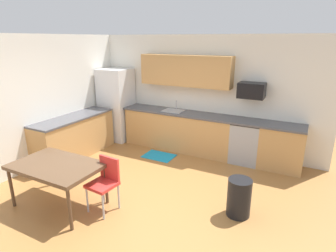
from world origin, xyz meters
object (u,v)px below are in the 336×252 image
(microwave, at_px, (252,90))
(chair_near_table, at_px, (105,180))
(dining_table, at_px, (57,168))
(oven_range, at_px, (246,142))
(trash_bin, at_px, (239,197))
(refrigerator, at_px, (117,105))

(microwave, height_order, chair_near_table, microwave)
(dining_table, bearing_deg, chair_near_table, 20.20)
(oven_range, xyz_separation_m, trash_bin, (0.37, -2.03, -0.16))
(microwave, relative_size, trash_bin, 0.90)
(refrigerator, distance_m, chair_near_table, 3.36)
(microwave, relative_size, chair_near_table, 0.64)
(oven_range, bearing_deg, microwave, 90.00)
(oven_range, distance_m, microwave, 1.12)
(refrigerator, relative_size, microwave, 3.46)
(oven_range, bearing_deg, dining_table, -126.19)
(refrigerator, distance_m, trash_bin, 4.31)
(chair_near_table, distance_m, trash_bin, 2.08)
(trash_bin, bearing_deg, oven_range, 100.27)
(dining_table, bearing_deg, oven_range, 53.81)
(chair_near_table, xyz_separation_m, trash_bin, (1.91, 0.80, -0.20))
(microwave, xyz_separation_m, chair_near_table, (-1.54, -2.94, -1.07))
(chair_near_table, height_order, trash_bin, chair_near_table)
(chair_near_table, relative_size, trash_bin, 1.42)
(oven_range, xyz_separation_m, microwave, (0.00, 0.10, 1.12))
(trash_bin, bearing_deg, chair_near_table, -157.23)
(microwave, relative_size, dining_table, 0.39)
(dining_table, height_order, chair_near_table, chair_near_table)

